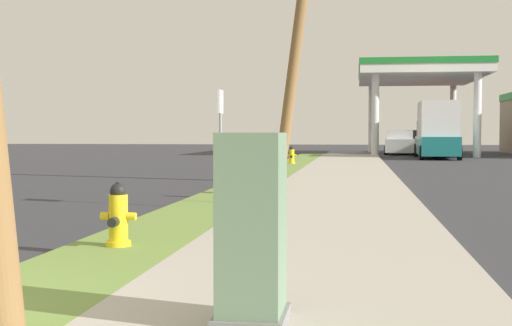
{
  "coord_description": "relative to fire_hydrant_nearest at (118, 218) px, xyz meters",
  "views": [
    {
      "loc": [
        3.37,
        -4.13,
        1.44
      ],
      "look_at": [
        0.82,
        13.96,
        0.65
      ],
      "focal_mm": 49.92,
      "sensor_mm": 36.0,
      "label": 1
    }
  ],
  "objects": [
    {
      "name": "car_white_by_near_pump",
      "position": [
        5.56,
        39.15,
        0.28
      ],
      "size": [
        2.19,
        4.61,
        1.57
      ],
      "color": "white",
      "rests_on": "ground"
    },
    {
      "name": "street_sign_post",
      "position": [
        0.2,
        5.27,
        1.19
      ],
      "size": [
        0.05,
        0.36,
        2.12
      ],
      "color": "gray",
      "rests_on": "grass_verge"
    },
    {
      "name": "fire_hydrant_fourth",
      "position": [
        0.03,
        22.08,
        0.0
      ],
      "size": [
        0.42,
        0.37,
        0.74
      ],
      "color": "yellow",
      "rests_on": "grass_verge"
    },
    {
      "name": "truck_red_on_apron",
      "position": [
        8.26,
        42.61,
        0.47
      ],
      "size": [
        2.56,
        5.56,
        1.97
      ],
      "color": "red",
      "rests_on": "ground"
    },
    {
      "name": "fire_hydrant_second",
      "position": [
        0.11,
        7.27,
        0.0
      ],
      "size": [
        0.42,
        0.38,
        0.74
      ],
      "color": "yellow",
      "rests_on": "grass_verge"
    },
    {
      "name": "utility_cabinet",
      "position": [
        2.03,
        -3.09,
        0.29
      ],
      "size": [
        0.49,
        0.63,
        1.32
      ],
      "color": "slate",
      "rests_on": "sidewalk_slab"
    },
    {
      "name": "fire_hydrant_nearest",
      "position": [
        0.0,
        0.0,
        0.0
      ],
      "size": [
        0.42,
        0.38,
        0.74
      ],
      "color": "yellow",
      "rests_on": "grass_verge"
    },
    {
      "name": "fire_hydrant_third",
      "position": [
        0.02,
        14.33,
        0.0
      ],
      "size": [
        0.42,
        0.37,
        0.74
      ],
      "color": "yellow",
      "rests_on": "grass_verge"
    },
    {
      "name": "car_black_by_far_pump",
      "position": [
        7.29,
        46.15,
        0.28
      ],
      "size": [
        2.25,
        4.63,
        1.57
      ],
      "color": "black",
      "rests_on": "ground"
    },
    {
      "name": "utility_pole_midground",
      "position": [
        1.07,
        12.35,
        3.76
      ],
      "size": [
        1.94,
        0.74,
        8.0
      ],
      "color": "olive",
      "rests_on": "grass_verge"
    },
    {
      "name": "truck_teal_at_forecourt",
      "position": [
        7.13,
        32.24,
        1.04
      ],
      "size": [
        2.3,
        6.46,
        3.11
      ],
      "color": "#197075",
      "rests_on": "ground"
    }
  ]
}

